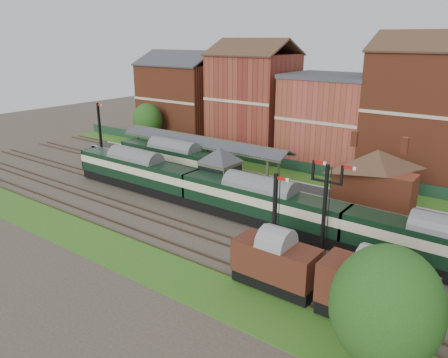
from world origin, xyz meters
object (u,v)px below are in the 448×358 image
Objects in this scene: semaphore_bracket at (325,205)px; dmu_train at (259,202)px; platform_railcar at (174,159)px; signal_box at (220,172)px; goods_van_a at (276,262)px.

semaphore_bracket is 0.16× the size of dmu_train.
semaphore_bracket is 26.73m from platform_railcar.
signal_box is 16.16m from semaphore_bracket.
semaphore_bracket reaches higher than platform_railcar.
platform_railcar reaches higher than goods_van_a.
signal_box is 0.73× the size of semaphore_bracket.
semaphore_bracket is at bearing -20.92° from signal_box.
platform_railcar is at bearing 147.57° from goods_van_a.
goods_van_a is at bearing -32.43° from platform_railcar.
signal_box is 0.98× the size of goods_van_a.
signal_box is 10.57m from platform_railcar.
platform_railcar is 2.84× the size of goods_van_a.
signal_box is at bearing 139.55° from goods_van_a.
dmu_train reaches higher than platform_railcar.
signal_box reaches higher than dmu_train.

